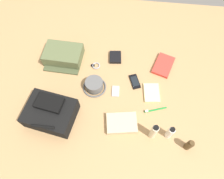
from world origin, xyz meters
name	(u,v)px	position (x,y,z in m)	size (l,w,h in m)	color
ground_plane	(112,93)	(0.00, 0.00, -0.01)	(2.64, 2.02, 0.02)	tan
backpack	(51,113)	(0.38, 0.23, 0.06)	(0.35, 0.29, 0.15)	black
toiletry_pouch	(63,55)	(0.41, -0.25, 0.04)	(0.29, 0.25, 0.09)	#56603D
bucket_hat	(94,85)	(0.13, -0.02, 0.03)	(0.17, 0.17, 0.08)	#585858
cologne_bottle	(189,145)	(-0.52, 0.34, 0.05)	(0.04, 0.04, 0.11)	#473319
toothpaste_tube	(170,133)	(-0.40, 0.28, 0.07)	(0.04, 0.04, 0.14)	white
lotion_bottle	(154,132)	(-0.29, 0.29, 0.08)	(0.04, 0.04, 0.17)	beige
paperback_novel	(163,65)	(-0.37, -0.27, 0.01)	(0.19, 0.23, 0.02)	red
cell_phone	(135,81)	(-0.16, -0.10, 0.01)	(0.10, 0.13, 0.01)	black
media_player	(116,91)	(-0.03, -0.01, 0.01)	(0.06, 0.09, 0.01)	#B7B7BC
wristwatch	(96,66)	(0.15, -0.21, 0.01)	(0.07, 0.06, 0.01)	#99999E
toothbrush	(154,110)	(-0.31, 0.11, 0.01)	(0.16, 0.06, 0.02)	#198C33
wallet	(115,57)	(0.01, -0.31, 0.01)	(0.09, 0.11, 0.02)	black
notepad	(152,93)	(-0.29, -0.02, 0.01)	(0.11, 0.15, 0.02)	beige
folded_towel	(122,123)	(-0.09, 0.23, 0.02)	(0.20, 0.14, 0.04)	#C6B289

